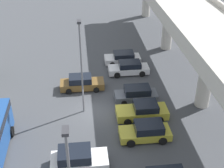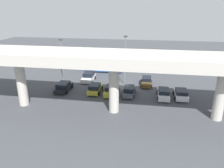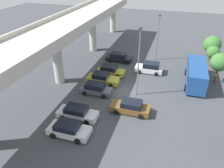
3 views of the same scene
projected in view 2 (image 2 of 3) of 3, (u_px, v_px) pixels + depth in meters
ground_plane at (123, 86)px, 40.99m from camera, size 118.33×118.33×0.00m
highway_overpass at (114, 65)px, 28.87m from camera, size 56.62×6.88×8.41m
parked_car_0 at (181, 94)px, 35.48m from camera, size 2.22×4.41×1.43m
parked_car_1 at (164, 93)px, 35.60m from camera, size 2.07×4.70×1.52m
parked_car_2 at (146, 81)px, 41.22m from camera, size 2.06×4.68×1.57m
parked_car_3 at (129, 91)px, 36.58m from camera, size 2.01×4.31×1.53m
parked_car_4 at (111, 90)px, 36.97m from camera, size 2.26×4.79×1.59m
parked_car_5 at (95, 88)px, 37.68m from camera, size 2.11×4.37×1.55m
parked_car_6 at (89, 77)px, 43.48m from camera, size 2.25×4.35×1.68m
parked_car_7 at (64, 87)px, 38.41m from camera, size 2.26×4.56×1.55m
shuttle_bus at (104, 64)px, 49.34m from camera, size 8.32×2.82×2.92m
lamp_post_near_aisle at (125, 57)px, 40.23m from camera, size 0.70×0.35×9.16m
lamp_post_mid_lot at (62, 56)px, 43.27m from camera, size 0.70×0.35×8.11m
tree_front_left at (161, 56)px, 49.73m from camera, size 2.72×2.72×4.68m
tree_front_centre at (102, 54)px, 51.71m from camera, size 2.64×2.64×4.63m
tree_front_right at (76, 57)px, 52.80m from camera, size 2.21×2.21×3.54m
tree_front_far_right at (65, 55)px, 53.11m from camera, size 3.08×3.08×4.40m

